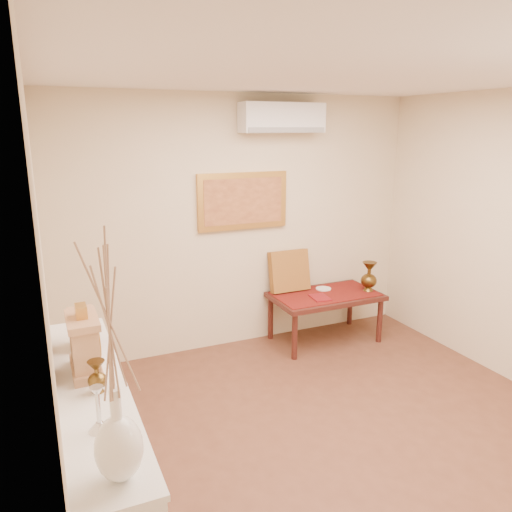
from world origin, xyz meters
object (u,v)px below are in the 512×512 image
white_vase (112,364)px  brass_urn_tall (369,273)px  mantel_clock (85,344)px  low_table (325,300)px  display_ledge (98,462)px  wooden_chest (83,328)px

white_vase → brass_urn_tall: bearing=39.7°
mantel_clock → low_table: size_ratio=0.34×
display_ledge → mantel_clock: mantel_clock is taller
brass_urn_tall → low_table: bearing=168.2°
mantel_clock → low_table: (2.68, 1.71, -0.67)m
mantel_clock → wooden_chest: mantel_clock is taller
brass_urn_tall → mantel_clock: bearing=-153.1°
white_vase → wooden_chest: white_vase is taller
brass_urn_tall → wooden_chest: bearing=-158.7°
white_vase → mantel_clock: size_ratio=2.46×
white_vase → wooden_chest: bearing=90.5°
display_ledge → wooden_chest: bearing=88.3°
white_vase → low_table: white_vase is taller
brass_urn_tall → display_ledge: 3.65m
low_table → white_vase: bearing=-134.2°
wooden_chest → mantel_clock: bearing=-92.9°
low_table → wooden_chest: bearing=-153.3°
mantel_clock → low_table: mantel_clock is taller
white_vase → low_table: 3.92m
mantel_clock → display_ledge: bearing=-88.8°
white_vase → brass_urn_tall: white_vase is taller
white_vase → wooden_chest: (-0.01, 1.38, -0.38)m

